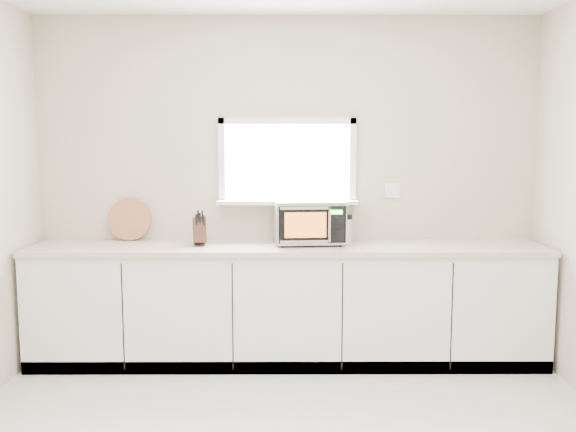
{
  "coord_description": "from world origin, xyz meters",
  "views": [
    {
      "loc": [
        -0.01,
        -2.92,
        1.68
      ],
      "look_at": [
        0.0,
        1.55,
        1.16
      ],
      "focal_mm": 38.0,
      "sensor_mm": 36.0,
      "label": 1
    }
  ],
  "objects": [
    {
      "name": "cutting_board",
      "position": [
        -1.27,
        1.94,
        1.09
      ],
      "size": [
        0.34,
        0.08,
        0.34
      ],
      "primitive_type": "cylinder",
      "rotation": [
        1.4,
        0.0,
        0.0
      ],
      "color": "#AF6343",
      "rests_on": "countertop"
    },
    {
      "name": "cabinets",
      "position": [
        0.0,
        1.7,
        0.44
      ],
      "size": [
        3.92,
        0.6,
        0.88
      ],
      "primitive_type": "cube",
      "color": "white",
      "rests_on": "ground"
    },
    {
      "name": "countertop",
      "position": [
        0.0,
        1.69,
        0.9
      ],
      "size": [
        3.92,
        0.64,
        0.04
      ],
      "primitive_type": "cube",
      "color": "beige",
      "rests_on": "cabinets"
    },
    {
      "name": "coffee_grinder",
      "position": [
        0.44,
        1.77,
        1.04
      ],
      "size": [
        0.14,
        0.14,
        0.24
      ],
      "rotation": [
        0.0,
        0.0,
        -0.06
      ],
      "color": "#B3B6BB",
      "rests_on": "countertop"
    },
    {
      "name": "microwave",
      "position": [
        0.17,
        1.77,
        1.1
      ],
      "size": [
        0.56,
        0.46,
        0.34
      ],
      "rotation": [
        0.0,
        0.0,
        0.09
      ],
      "color": "black",
      "rests_on": "countertop"
    },
    {
      "name": "back_wall",
      "position": [
        0.0,
        2.0,
        1.36
      ],
      "size": [
        4.0,
        0.17,
        2.7
      ],
      "color": "beige",
      "rests_on": "ground"
    },
    {
      "name": "knife_block",
      "position": [
        -0.67,
        1.69,
        1.04
      ],
      "size": [
        0.13,
        0.2,
        0.27
      ],
      "rotation": [
        0.0,
        0.0,
        0.24
      ],
      "color": "#3F2316",
      "rests_on": "countertop"
    }
  ]
}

